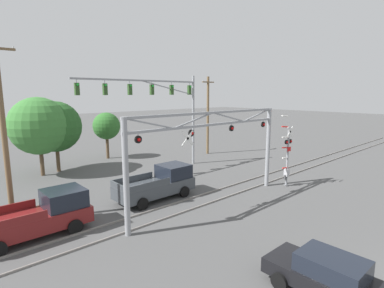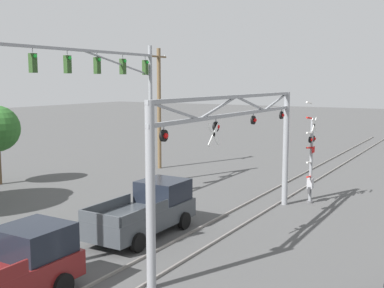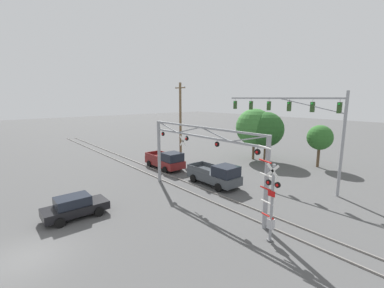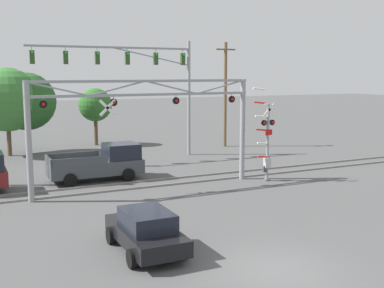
{
  "view_description": "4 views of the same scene",
  "coord_description": "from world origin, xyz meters",
  "px_view_note": "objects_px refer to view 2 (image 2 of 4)",
  "views": [
    {
      "loc": [
        -12.94,
        -0.51,
        6.97
      ],
      "look_at": [
        0.3,
        14.05,
        3.59
      ],
      "focal_mm": 28.0,
      "sensor_mm": 36.0,
      "label": 1
    },
    {
      "loc": [
        -17.6,
        3.47,
        6.44
      ],
      "look_at": [
        -2.38,
        12.53,
        4.1
      ],
      "focal_mm": 45.0,
      "sensor_mm": 36.0,
      "label": 2
    },
    {
      "loc": [
        14.43,
        -1.13,
        8.02
      ],
      "look_at": [
        -1.25,
        12.03,
        4.31
      ],
      "focal_mm": 24.0,
      "sensor_mm": 36.0,
      "label": 3
    },
    {
      "loc": [
        -8.66,
        -12.03,
        6.22
      ],
      "look_at": [
        2.45,
        11.36,
        2.38
      ],
      "focal_mm": 45.0,
      "sensor_mm": 36.0,
      "label": 4
    }
  ],
  "objects_px": {
    "traffic_signal_span": "(115,85)",
    "pickup_truck_following": "(2,273)",
    "pickup_truck_lead": "(147,210)",
    "utility_pole_right": "(159,107)",
    "crossing_gantry": "(236,144)",
    "crossing_signal_mast": "(311,162)"
  },
  "relations": [
    {
      "from": "crossing_gantry",
      "to": "pickup_truck_lead",
      "type": "relative_size",
      "value": 2.27
    },
    {
      "from": "traffic_signal_span",
      "to": "pickup_truck_following",
      "type": "relative_size",
      "value": 2.22
    },
    {
      "from": "crossing_gantry",
      "to": "crossing_signal_mast",
      "type": "distance_m",
      "value": 7.26
    },
    {
      "from": "crossing_signal_mast",
      "to": "pickup_truck_lead",
      "type": "relative_size",
      "value": 1.01
    },
    {
      "from": "pickup_truck_lead",
      "to": "utility_pole_right",
      "type": "bearing_deg",
      "value": 32.69
    },
    {
      "from": "traffic_signal_span",
      "to": "pickup_truck_following",
      "type": "height_order",
      "value": "traffic_signal_span"
    },
    {
      "from": "pickup_truck_lead",
      "to": "utility_pole_right",
      "type": "xyz_separation_m",
      "value": [
        12.9,
        8.28,
        3.53
      ]
    },
    {
      "from": "pickup_truck_lead",
      "to": "utility_pole_right",
      "type": "relative_size",
      "value": 0.61
    },
    {
      "from": "pickup_truck_lead",
      "to": "crossing_signal_mast",
      "type": "bearing_deg",
      "value": -27.13
    },
    {
      "from": "crossing_signal_mast",
      "to": "pickup_truck_following",
      "type": "bearing_deg",
      "value": 166.12
    },
    {
      "from": "pickup_truck_following",
      "to": "utility_pole_right",
      "type": "height_order",
      "value": "utility_pole_right"
    },
    {
      "from": "crossing_gantry",
      "to": "crossing_signal_mast",
      "type": "xyz_separation_m",
      "value": [
        6.98,
        -1.03,
        -1.68
      ]
    },
    {
      "from": "pickup_truck_lead",
      "to": "pickup_truck_following",
      "type": "bearing_deg",
      "value": -176.95
    },
    {
      "from": "crossing_gantry",
      "to": "pickup_truck_following",
      "type": "bearing_deg",
      "value": 162.08
    },
    {
      "from": "pickup_truck_following",
      "to": "utility_pole_right",
      "type": "relative_size",
      "value": 0.61
    },
    {
      "from": "crossing_gantry",
      "to": "pickup_truck_lead",
      "type": "xyz_separation_m",
      "value": [
        -1.56,
        3.35,
        -2.88
      ]
    },
    {
      "from": "crossing_signal_mast",
      "to": "traffic_signal_span",
      "type": "distance_m",
      "value": 11.47
    },
    {
      "from": "pickup_truck_following",
      "to": "utility_pole_right",
      "type": "xyz_separation_m",
      "value": [
        20.45,
        8.68,
        3.53
      ]
    },
    {
      "from": "crossing_signal_mast",
      "to": "pickup_truck_following",
      "type": "xyz_separation_m",
      "value": [
        -16.1,
        3.98,
        -1.2
      ]
    },
    {
      "from": "utility_pole_right",
      "to": "crossing_signal_mast",
      "type": "bearing_deg",
      "value": -108.97
    },
    {
      "from": "utility_pole_right",
      "to": "traffic_signal_span",
      "type": "bearing_deg",
      "value": -162.39
    },
    {
      "from": "pickup_truck_following",
      "to": "crossing_signal_mast",
      "type": "bearing_deg",
      "value": -13.88
    }
  ]
}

